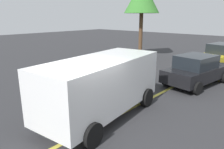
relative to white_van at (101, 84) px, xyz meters
name	(u,v)px	position (x,y,z in m)	size (l,w,h in m)	color
ground_plane	(90,130)	(-1.01, -0.46, -1.27)	(80.00, 80.00, 0.00)	#2D2D30
lane_marking_centre	(141,103)	(1.99, -0.46, -1.26)	(28.00, 0.16, 0.01)	#E0D14C
white_van	(101,84)	(0.00, 0.00, 0.00)	(5.41, 2.79, 2.20)	white
car_yellow_behind_van	(221,55)	(11.82, -0.81, -0.43)	(4.74, 2.57, 1.69)	gold
car_black_near_curb	(197,70)	(6.19, -1.16, -0.44)	(4.52, 2.52, 1.65)	black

